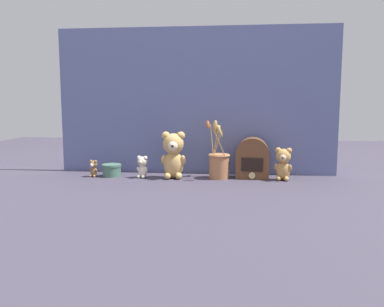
{
  "coord_description": "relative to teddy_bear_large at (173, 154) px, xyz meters",
  "views": [
    {
      "loc": [
        0.23,
        -1.96,
        0.39
      ],
      "look_at": [
        0.0,
        0.02,
        0.12
      ],
      "focal_mm": 38.0,
      "sensor_mm": 36.0,
      "label": 1
    }
  ],
  "objects": [
    {
      "name": "ground_plane",
      "position": [
        0.09,
        -0.01,
        -0.12
      ],
      "size": [
        4.0,
        4.0,
        0.0
      ],
      "primitive_type": "plane",
      "color": "#3D3847"
    },
    {
      "name": "backdrop_wall",
      "position": [
        0.09,
        0.16,
        0.26
      ],
      "size": [
        1.46,
        0.02,
        0.76
      ],
      "color": "slate",
      "rests_on": "ground"
    },
    {
      "name": "teddy_bear_large",
      "position": [
        0.0,
        0.0,
        0.0
      ],
      "size": [
        0.13,
        0.12,
        0.23
      ],
      "color": "tan",
      "rests_on": "ground"
    },
    {
      "name": "teddy_bear_medium",
      "position": [
        0.54,
        0.01,
        -0.04
      ],
      "size": [
        0.09,
        0.08,
        0.16
      ],
      "color": "tan",
      "rests_on": "ground"
    },
    {
      "name": "teddy_bear_small",
      "position": [
        -0.16,
        -0.01,
        -0.06
      ],
      "size": [
        0.06,
        0.06,
        0.11
      ],
      "color": "beige",
      "rests_on": "ground"
    },
    {
      "name": "teddy_bear_tiny",
      "position": [
        -0.41,
        -0.01,
        -0.08
      ],
      "size": [
        0.05,
        0.04,
        0.09
      ],
      "color": "olive",
      "rests_on": "ground"
    },
    {
      "name": "flower_vase",
      "position": [
        0.22,
        0.02,
        -0.04
      ],
      "size": [
        0.12,
        0.16,
        0.29
      ],
      "color": "#AD7047",
      "rests_on": "ground"
    },
    {
      "name": "vintage_radio",
      "position": [
        0.39,
        0.06,
        -0.03
      ],
      "size": [
        0.17,
        0.11,
        0.2
      ],
      "color": "brown",
      "rests_on": "ground"
    },
    {
      "name": "decorative_tin_tall",
      "position": [
        -0.32,
        0.01,
        -0.09
      ],
      "size": [
        0.1,
        0.1,
        0.06
      ],
      "color": "#47705B",
      "rests_on": "ground"
    }
  ]
}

